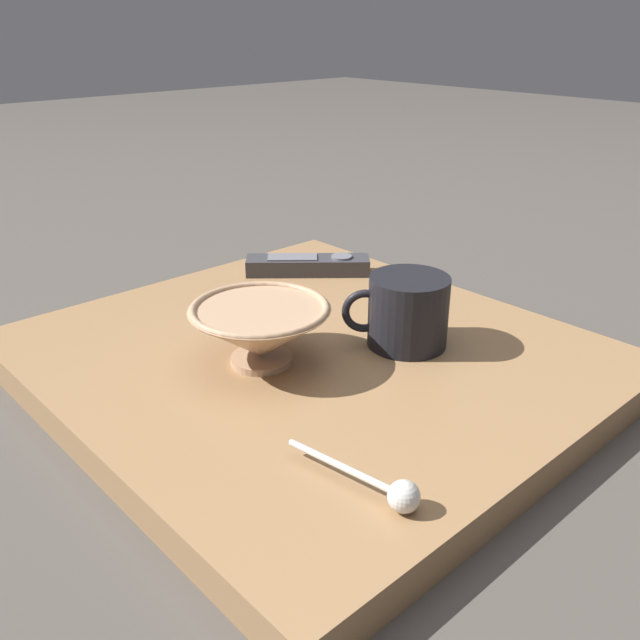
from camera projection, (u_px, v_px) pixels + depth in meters
name	position (u px, v px, depth m)	size (l,w,h in m)	color
ground_plane	(311.00, 375.00, 0.80)	(6.00, 6.00, 0.00)	#47423D
table	(311.00, 361.00, 0.79)	(0.56, 0.60, 0.04)	#936D47
cereal_bowl	(260.00, 331.00, 0.73)	(0.15, 0.15, 0.07)	tan
coffee_mug	(407.00, 311.00, 0.77)	(0.11, 0.10, 0.08)	black
teaspoon	(392.00, 491.00, 0.52)	(0.03, 0.13, 0.03)	silver
tv_remote_near	(308.00, 265.00, 1.00)	(0.16, 0.15, 0.03)	#38383D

